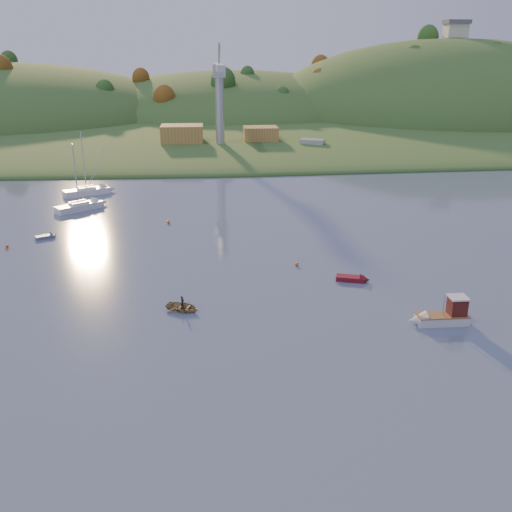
{
  "coord_description": "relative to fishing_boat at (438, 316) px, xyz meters",
  "views": [
    {
      "loc": [
        -2.5,
        -30.9,
        26.18
      ],
      "look_at": [
        3.5,
        34.31,
        2.29
      ],
      "focal_mm": 40.0,
      "sensor_mm": 36.0,
      "label": 1
    }
  ],
  "objects": [
    {
      "name": "ground",
      "position": [
        -20.55,
        -19.0,
        -0.85
      ],
      "size": [
        500.0,
        500.0,
        0.0
      ],
      "primitive_type": "plane",
      "color": "#3C4962",
      "rests_on": "ground"
    },
    {
      "name": "grey_dinghy",
      "position": [
        -46.08,
        32.21,
        -0.62
      ],
      "size": [
        3.23,
        2.47,
        1.14
      ],
      "rotation": [
        0.0,
        0.0,
        0.5
      ],
      "color": "slate",
      "rests_on": "ground"
    },
    {
      "name": "far_shore",
      "position": [
        -20.55,
        211.0,
        -0.85
      ],
      "size": [
        620.0,
        220.0,
        1.5
      ],
      "primitive_type": "cube",
      "color": "#295120",
      "rests_on": "ground"
    },
    {
      "name": "shed_west",
      "position": [
        -28.55,
        104.0,
        3.95
      ],
      "size": [
        11.0,
        8.0,
        4.8
      ],
      "primitive_type": "cube",
      "color": "olive",
      "rests_on": "wharf"
    },
    {
      "name": "hill_center",
      "position": [
        -10.55,
        191.0,
        -0.85
      ],
      "size": [
        140.0,
        120.0,
        36.0
      ],
      "primitive_type": "ellipsoid",
      "color": "#295120",
      "rests_on": "ground"
    },
    {
      "name": "canoe",
      "position": [
        -25.78,
        5.48,
        -0.47
      ],
      "size": [
        4.47,
        4.0,
        0.76
      ],
      "primitive_type": "imported",
      "rotation": [
        0.0,
        0.0,
        1.11
      ],
      "color": "#90784F",
      "rests_on": "ground"
    },
    {
      "name": "hilltop_house",
      "position": [
        74.45,
        176.0,
        32.55
      ],
      "size": [
        9.0,
        7.0,
        6.45
      ],
      "color": "beige",
      "rests_on": "hill_right"
    },
    {
      "name": "hillside_trees",
      "position": [
        -20.55,
        166.0,
        -0.85
      ],
      "size": [
        280.0,
        50.0,
        32.0
      ],
      "primitive_type": null,
      "color": "#264E1C",
      "rests_on": "ground"
    },
    {
      "name": "fishing_boat",
      "position": [
        0.0,
        0.0,
        0.0
      ],
      "size": [
        6.05,
        1.93,
        3.86
      ],
      "rotation": [
        0.0,
        0.0,
        3.14
      ],
      "color": "silver",
      "rests_on": "ground"
    },
    {
      "name": "red_tender",
      "position": [
        -5.25,
        11.7,
        -0.57
      ],
      "size": [
        4.21,
        2.5,
        1.36
      ],
      "rotation": [
        0.0,
        0.0,
        -0.31
      ],
      "color": "maroon",
      "rests_on": "ground"
    },
    {
      "name": "work_vessel",
      "position": [
        5.55,
        99.0,
        0.5
      ],
      "size": [
        15.56,
        10.85,
        3.78
      ],
      "rotation": [
        0.0,
        0.0,
        -0.43
      ],
      "color": "slate",
      "rests_on": "ground"
    },
    {
      "name": "buoy_3",
      "position": [
        -28.97,
        37.92,
        -0.6
      ],
      "size": [
        0.5,
        0.5,
        0.5
      ],
      "primitive_type": "sphere",
      "color": "orange",
      "rests_on": "ground"
    },
    {
      "name": "shore_slope",
      "position": [
        -20.55,
        146.0,
        -0.85
      ],
      "size": [
        640.0,
        150.0,
        7.0
      ],
      "primitive_type": "ellipsoid",
      "color": "#295120",
      "rests_on": "ground"
    },
    {
      "name": "sailboat_far",
      "position": [
        -45.43,
        58.45,
        -0.09
      ],
      "size": [
        8.76,
        5.96,
        11.78
      ],
      "rotation": [
        0.0,
        0.0,
        0.45
      ],
      "color": "white",
      "rests_on": "ground"
    },
    {
      "name": "hill_right",
      "position": [
        74.45,
        176.0,
        -0.85
      ],
      "size": [
        150.0,
        130.0,
        60.0
      ],
      "primitive_type": "ellipsoid",
      "color": "#295120",
      "rests_on": "ground"
    },
    {
      "name": "shed_east",
      "position": [
        -7.55,
        105.0,
        3.55
      ],
      "size": [
        9.0,
        7.0,
        4.0
      ],
      "primitive_type": "cube",
      "color": "olive",
      "rests_on": "wharf"
    },
    {
      "name": "paddler",
      "position": [
        -25.78,
        5.48,
        -0.16
      ],
      "size": [
        0.52,
        0.6,
        1.39
      ],
      "primitive_type": "imported",
      "rotation": [
        0.0,
        0.0,
        1.11
      ],
      "color": "black",
      "rests_on": "ground"
    },
    {
      "name": "sailboat_near",
      "position": [
        -44.64,
        47.31,
        -0.12
      ],
      "size": [
        7.86,
        7.08,
        11.33
      ],
      "rotation": [
        0.0,
        0.0,
        0.69
      ],
      "color": "white",
      "rests_on": "ground"
    },
    {
      "name": "buoy_2",
      "position": [
        -50.81,
        28.1,
        -0.6
      ],
      "size": [
        0.5,
        0.5,
        0.5
      ],
      "primitive_type": "sphere",
      "color": "orange",
      "rests_on": "ground"
    },
    {
      "name": "wharf",
      "position": [
        -15.55,
        103.0,
        0.35
      ],
      "size": [
        42.0,
        16.0,
        2.4
      ],
      "primitive_type": "cube",
      "color": "slate",
      "rests_on": "ground"
    },
    {
      "name": "dock_crane",
      "position": [
        -18.55,
        99.39,
        16.32
      ],
      "size": [
        3.2,
        28.0,
        20.3
      ],
      "color": "#B7B7BC",
      "rests_on": "wharf"
    },
    {
      "name": "buoy_1",
      "position": [
        -11.62,
        17.43,
        -0.6
      ],
      "size": [
        0.5,
        0.5,
        0.5
      ],
      "primitive_type": "sphere",
      "color": "orange",
      "rests_on": "ground"
    },
    {
      "name": "buoy_0",
      "position": [
        1.9,
        -0.04,
        -0.6
      ],
      "size": [
        0.5,
        0.5,
        0.5
      ],
      "primitive_type": "sphere",
      "color": "orange",
      "rests_on": "ground"
    }
  ]
}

